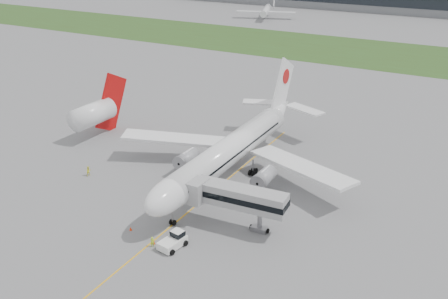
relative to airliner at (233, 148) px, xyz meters
The scene contains 14 objects.
ground 7.47m from the airliner, 90.00° to the right, with size 600.00×600.00×0.00m, color slate.
apron_markings 11.38m from the airliner, 90.00° to the right, with size 70.00×70.00×0.04m, color #F2A915, non-canonical shape.
grass_strip 115.27m from the airliner, 90.00° to the left, with size 600.00×50.00×0.02m, color #314A1B.
terminal_building 225.01m from the airliner, 90.00° to the left, with size 320.00×22.30×14.00m.
control_tower 244.38m from the airliner, 111.62° to the left, with size 12.00×12.00×56.00m, color gray, non-canonical shape.
airliner is the anchor object (origin of this frame).
pushback_tug 25.19m from the airliner, 82.03° to the right, with size 3.43×4.59×2.18m.
jet_bridge 17.90m from the airliner, 61.40° to the right, with size 15.66×5.50×7.25m.
safety_cone_left 25.36m from the airliner, 101.16° to the right, with size 0.43×0.43×0.60m, color #FF380D.
safety_cone_right 26.07m from the airliner, 88.88° to the right, with size 0.44×0.44×0.61m, color #FF380D.
ground_crew_near 26.59m from the airliner, 88.40° to the right, with size 0.60×0.40×1.65m, color #C7F829.
ground_crew_far 27.49m from the airliner, 150.41° to the right, with size 0.93×0.72×1.90m, color yellow.
neighbor_aircraft 35.85m from the airliner, behind, with size 5.03×17.14×14.04m.
distant_aircraft_left 182.76m from the airliner, 112.86° to the left, with size 30.84×27.22×11.79m, color white, non-canonical shape.
Camera 1 is at (39.63, -69.43, 42.44)m, focal length 40.00 mm.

